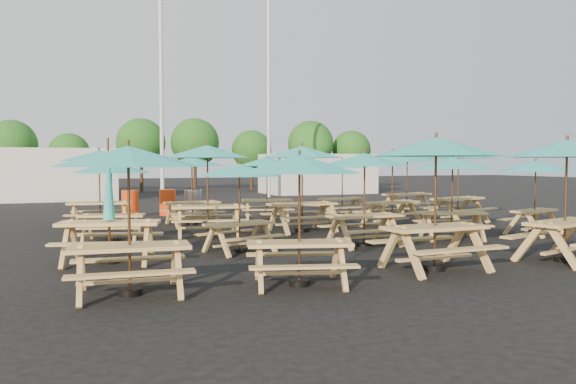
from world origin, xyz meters
name	(u,v)px	position (x,y,z in m)	size (l,w,h in m)	color
ground	(307,232)	(0.00, 0.00, 0.00)	(120.00, 120.00, 0.00)	black
picnic_unit_0	(128,164)	(-5.67, -6.27, 2.02)	(2.41, 2.41, 2.31)	tan
picnic_unit_1	(109,212)	(-5.76, -3.25, 1.04)	(2.35, 2.17, 2.53)	tan
picnic_unit_2	(111,171)	(-5.48, 0.03, 1.81)	(2.48, 2.48, 2.08)	tan
picnic_unit_3	(99,160)	(-5.61, 3.19, 2.12)	(2.71, 2.71, 2.44)	tan
picnic_unit_4	(299,170)	(-2.99, -6.60, 1.91)	(2.61, 2.61, 2.18)	tan
picnic_unit_5	(239,174)	(-2.92, -2.92, 1.77)	(2.47, 2.47, 2.03)	tan
picnic_unit_6	(207,156)	(-2.93, 0.11, 2.22)	(2.86, 2.86, 2.54)	tan
picnic_unit_7	(192,165)	(-2.73, 3.15, 1.96)	(2.42, 2.42, 2.25)	tan
picnic_unit_8	(436,153)	(-0.10, -6.32, 2.21)	(2.55, 2.55, 2.53)	tan
picnic_unit_9	(365,164)	(0.20, -3.08, 2.00)	(2.31, 2.31, 2.29)	tan
picnic_unit_10	(302,156)	(-0.12, 0.06, 2.22)	(2.66, 2.66, 2.55)	tan
picnic_unit_11	(267,165)	(-0.04, 3.40, 1.97)	(2.71, 2.71, 2.25)	tan
picnic_unit_12	(567,155)	(2.95, -6.52, 2.20)	(3.01, 3.01, 2.52)	tan
picnic_unit_13	(452,167)	(2.91, -2.93, 1.92)	(2.74, 2.74, 2.20)	tan
picnic_unit_14	(393,160)	(3.03, 0.18, 2.11)	(2.94, 2.94, 2.41)	tan
picnic_unit_15	(342,166)	(2.91, 3.42, 1.90)	(2.50, 2.50, 2.18)	tan
picnic_unit_17	(536,170)	(5.75, -2.94, 1.83)	(2.62, 2.62, 2.10)	tan
picnic_unit_18	(459,156)	(5.68, 0.32, 2.24)	(3.12, 3.12, 2.57)	tan
picnic_unit_19	(407,159)	(5.83, 3.59, 2.16)	(2.80, 2.80, 2.48)	tan
waste_bin_0	(130,204)	(-4.36, 6.58, 0.50)	(0.62, 0.62, 1.00)	#E83C0D
waste_bin_1	(168,202)	(-2.95, 6.71, 0.50)	(0.62, 0.62, 1.00)	#E83C0D
waste_bin_2	(193,202)	(-1.99, 6.47, 0.50)	(0.62, 0.62, 1.00)	gray
waste_bin_3	(193,202)	(-2.03, 6.39, 0.50)	(0.62, 0.62, 1.00)	gray
mast_0	(161,85)	(-2.00, 14.00, 6.00)	(0.20, 0.20, 12.00)	silver
mast_1	(269,95)	(4.50, 16.00, 6.00)	(0.20, 0.20, 12.00)	silver
event_tent_0	(38,174)	(-8.00, 18.00, 1.40)	(8.00, 4.00, 2.80)	silver
event_tent_1	(317,174)	(9.00, 19.00, 1.30)	(7.00, 4.00, 2.60)	silver
tree_1	(11,145)	(-9.74, 23.90, 3.15)	(3.11, 3.11, 4.72)	#382314
tree_2	(69,153)	(-6.39, 23.65, 2.62)	(2.59, 2.59, 3.93)	#382314
tree_3	(141,143)	(-1.75, 24.72, 3.41)	(3.36, 3.36, 5.09)	#382314
tree_4	(195,142)	(1.90, 24.26, 3.46)	(3.41, 3.41, 5.17)	#382314
tree_5	(252,150)	(6.22, 24.67, 2.97)	(2.94, 2.94, 4.45)	#382314
tree_6	(311,144)	(10.23, 22.90, 3.43)	(3.38, 3.38, 5.13)	#382314
tree_7	(351,150)	(13.63, 22.92, 2.99)	(2.95, 2.95, 4.48)	#382314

